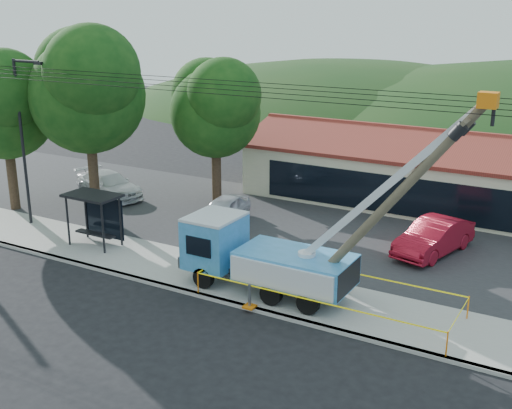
{
  "coord_description": "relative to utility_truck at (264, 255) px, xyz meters",
  "views": [
    {
      "loc": [
        13.44,
        -17.82,
        11.5
      ],
      "look_at": [
        0.31,
        5.0,
        3.4
      ],
      "focal_mm": 45.0,
      "sensor_mm": 36.0,
      "label": 1
    }
  ],
  "objects": [
    {
      "name": "ground",
      "position": [
        -1.41,
        -3.73,
        -1.73
      ],
      "size": [
        120.0,
        120.0,
        0.0
      ],
      "primitive_type": "plane",
      "color": "black",
      "rests_on": "ground"
    },
    {
      "name": "strip_mall",
      "position": [
        2.59,
        16.25,
        0.15
      ],
      "size": [
        22.5,
        8.53,
        4.67
      ],
      "color": "beige",
      "rests_on": "ground"
    },
    {
      "name": "car_white",
      "position": [
        -15.26,
        7.41,
        -1.73
      ],
      "size": [
        5.74,
        3.56,
        1.55
      ],
      "primitive_type": "imported",
      "rotation": [
        0.0,
        0.0,
        1.29
      ],
      "color": "silver",
      "rests_on": "ground"
    },
    {
      "name": "utility_truck",
      "position": [
        0.0,
        0.0,
        0.0
      ],
      "size": [
        12.11,
        3.91,
        8.79
      ],
      "color": "black",
      "rests_on": "ground"
    },
    {
      "name": "sidewalk",
      "position": [
        -1.41,
        0.27,
        -1.66
      ],
      "size": [
        60.0,
        4.0,
        0.15
      ],
      "primitive_type": "cube",
      "color": "#9D9993",
      "rests_on": "ground"
    },
    {
      "name": "leaning_pole",
      "position": [
        5.29,
        -0.02,
        3.13
      ],
      "size": [
        6.9,
        1.99,
        8.76
      ],
      "color": "brown",
      "rests_on": "ground"
    },
    {
      "name": "caution_tape",
      "position": [
        2.88,
        0.01,
        -0.88
      ],
      "size": [
        10.29,
        3.24,
        0.94
      ],
      "color": "orange",
      "rests_on": "ground"
    },
    {
      "name": "parking_lot",
      "position": [
        -1.41,
        8.27,
        -1.68
      ],
      "size": [
        60.0,
        12.0,
        0.1
      ],
      "primitive_type": "cube",
      "color": "#28282B",
      "rests_on": "ground"
    },
    {
      "name": "tree_lot",
      "position": [
        -8.41,
        9.27,
        4.48
      ],
      "size": [
        6.3,
        5.6,
        8.94
      ],
      "color": "#332316",
      "rests_on": "ground"
    },
    {
      "name": "car_silver",
      "position": [
        -6.26,
        6.63,
        -1.73
      ],
      "size": [
        2.2,
        4.48,
        1.47
      ],
      "primitive_type": "imported",
      "rotation": [
        0.0,
        0.0,
        0.11
      ],
      "color": "silver",
      "rests_on": "ground"
    },
    {
      "name": "tree_west_far",
      "position": [
        -18.41,
        2.77,
        4.81
      ],
      "size": [
        6.84,
        6.08,
        9.48
      ],
      "color": "#332316",
      "rests_on": "ground"
    },
    {
      "name": "hill_west",
      "position": [
        -16.41,
        51.27,
        -1.73
      ],
      "size": [
        78.4,
        56.0,
        28.0
      ],
      "primitive_type": "ellipsoid",
      "color": "#153914",
      "rests_on": "ground"
    },
    {
      "name": "curb",
      "position": [
        -1.41,
        -1.63,
        -1.66
      ],
      "size": [
        60.0,
        0.25,
        0.15
      ],
      "primitive_type": "cube",
      "color": "#9D9993",
      "rests_on": "ground"
    },
    {
      "name": "car_red",
      "position": [
        4.99,
        7.86,
        -1.73
      ],
      "size": [
        2.97,
        5.35,
        1.67
      ],
      "primitive_type": "imported",
      "rotation": [
        0.0,
        0.0,
        -0.25
      ],
      "color": "#A51023",
      "rests_on": "ground"
    },
    {
      "name": "streetlight",
      "position": [
        -15.19,
        1.27,
        3.57
      ],
      "size": [
        2.13,
        0.22,
        9.0
      ],
      "color": "black",
      "rests_on": "ground"
    },
    {
      "name": "bus_shelter",
      "position": [
        -9.88,
        0.66,
        0.35
      ],
      "size": [
        2.73,
        1.69,
        2.62
      ],
      "rotation": [
        0.0,
        0.0,
        0.0
      ],
      "color": "black",
      "rests_on": "ground"
    },
    {
      "name": "tree_west_near",
      "position": [
        -13.41,
        4.27,
        5.79
      ],
      "size": [
        7.56,
        6.72,
        10.8
      ],
      "color": "#332316",
      "rests_on": "ground"
    }
  ]
}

